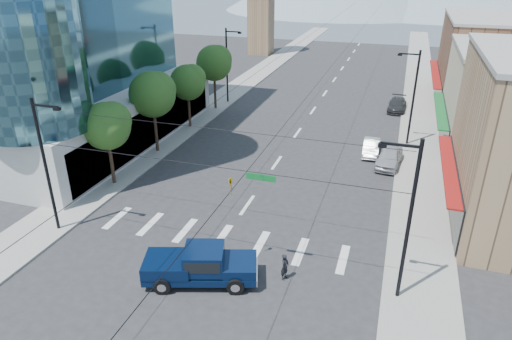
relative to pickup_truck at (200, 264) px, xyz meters
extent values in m
plane|color=#28282B|center=(-0.33, 2.93, -1.11)|extent=(160.00, 160.00, 0.00)
cube|color=gray|center=(-12.33, 42.93, -1.03)|extent=(4.00, 120.00, 0.15)
cube|color=gray|center=(11.67, 42.93, -1.03)|extent=(4.00, 120.00, 0.15)
cube|color=#B7B7B2|center=(-26.83, 16.93, 1.39)|extent=(29.00, 26.00, 5.00)
cube|color=brown|center=(19.67, 42.93, 3.89)|extent=(12.00, 18.00, 10.00)
cube|color=#8C6B4C|center=(-16.83, 64.93, 7.89)|extent=(4.00, 4.00, 18.00)
cylinder|color=black|center=(-11.53, 8.93, 1.17)|extent=(0.28, 0.28, 4.55)
sphere|color=#214617|center=(-11.53, 8.93, 3.77)|extent=(3.64, 3.64, 3.64)
sphere|color=#214617|center=(-11.13, 9.23, 4.17)|extent=(2.86, 2.86, 2.86)
cylinder|color=black|center=(-11.53, 15.93, 1.45)|extent=(0.28, 0.28, 5.11)
sphere|color=#214617|center=(-11.53, 15.93, 4.37)|extent=(4.09, 4.09, 4.09)
sphere|color=#214617|center=(-11.13, 16.23, 4.77)|extent=(3.21, 3.21, 3.21)
cylinder|color=black|center=(-11.53, 22.93, 1.17)|extent=(0.28, 0.28, 4.55)
sphere|color=#214617|center=(-11.53, 22.93, 3.77)|extent=(3.64, 3.64, 3.64)
sphere|color=#214617|center=(-11.13, 23.23, 4.17)|extent=(2.86, 2.86, 2.86)
cylinder|color=black|center=(-11.53, 29.93, 1.45)|extent=(0.28, 0.28, 5.11)
sphere|color=#214617|center=(-11.53, 29.93, 4.37)|extent=(4.09, 4.09, 4.09)
sphere|color=#214617|center=(-11.13, 30.23, 4.77)|extent=(3.21, 3.21, 3.21)
cylinder|color=black|center=(-11.13, 1.93, 3.39)|extent=(0.20, 0.20, 9.00)
cylinder|color=black|center=(10.47, 1.93, 3.39)|extent=(0.20, 0.20, 9.00)
cylinder|color=black|center=(-0.33, 1.93, 5.09)|extent=(21.60, 0.04, 0.04)
imported|color=gold|center=(1.17, 1.93, 4.04)|extent=(0.16, 0.20, 1.00)
cube|color=#0C6626|center=(2.87, 1.93, 4.84)|extent=(1.60, 0.06, 0.35)
cylinder|color=black|center=(-11.13, 32.93, 3.39)|extent=(0.20, 0.20, 9.00)
cube|color=black|center=(-10.23, 32.93, 7.49)|extent=(1.80, 0.12, 0.12)
cube|color=black|center=(-9.43, 32.93, 7.39)|extent=(0.40, 0.25, 0.18)
cylinder|color=black|center=(10.47, 24.93, 3.39)|extent=(0.20, 0.20, 9.00)
cube|color=black|center=(9.57, 24.93, 7.49)|extent=(1.80, 0.12, 0.12)
cube|color=black|center=(8.77, 24.93, 7.39)|extent=(0.40, 0.25, 0.18)
cube|color=#071738|center=(0.02, 0.01, -0.49)|extent=(6.54, 3.99, 0.39)
cube|color=#071738|center=(2.10, 0.67, -0.04)|extent=(2.35, 2.57, 0.61)
cube|color=#071738|center=(0.24, 0.08, 0.40)|extent=(2.65, 2.61, 1.23)
cube|color=black|center=(0.24, 0.08, 0.51)|extent=(2.45, 2.58, 0.67)
cube|color=#071738|center=(-1.68, -0.53, 0.01)|extent=(3.13, 2.91, 0.73)
cube|color=silver|center=(2.95, 0.94, -0.49)|extent=(0.77, 2.07, 0.39)
cube|color=silver|center=(-2.91, -0.92, -0.49)|extent=(0.77, 2.07, 0.34)
cylinder|color=black|center=(2.21, -0.41, -0.64)|extent=(1.00, 0.60, 0.94)
cylinder|color=black|center=(1.57, 1.61, -0.64)|extent=(1.00, 0.60, 0.94)
cylinder|color=black|center=(-1.52, -1.60, -0.64)|extent=(1.00, 0.60, 0.94)
cylinder|color=black|center=(-2.16, 0.43, -0.64)|extent=(1.00, 0.60, 0.94)
imported|color=black|center=(4.39, 1.63, -0.31)|extent=(0.52, 0.66, 1.59)
imported|color=silver|center=(9.07, 19.36, -0.29)|extent=(2.39, 4.93, 1.62)
imported|color=silver|center=(7.36, 21.51, -0.44)|extent=(1.52, 4.08, 1.33)
imported|color=#323235|center=(9.07, 36.00, -0.40)|extent=(2.16, 4.92, 1.40)
camera|label=1|loc=(9.23, -18.53, 15.23)|focal=32.00mm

